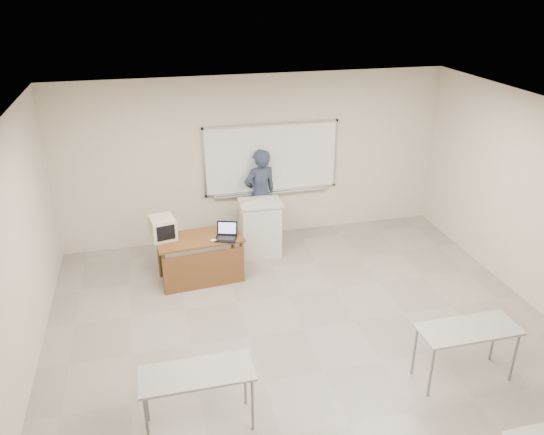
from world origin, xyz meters
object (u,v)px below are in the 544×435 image
object	(u,v)px
crt_monitor	(162,228)
laptop	(225,235)
podium	(260,228)
keyboard	(251,200)
instructor_desk	(201,253)
mouse	(213,240)
presenter	(260,194)
whiteboard	(271,159)

from	to	relation	value
crt_monitor	laptop	distance (m)	0.99
podium	keyboard	size ratio (longest dim) A/B	2.43
instructor_desk	laptop	distance (m)	0.49
instructor_desk	laptop	xyz separation A→B (m)	(0.40, -0.01, 0.28)
crt_monitor	mouse	size ratio (longest dim) A/B	4.17
podium	crt_monitor	xyz separation A→B (m)	(-1.67, -0.47, 0.42)
presenter	podium	bearing A→B (deg)	64.99
presenter	mouse	bearing A→B (deg)	41.51
podium	presenter	size ratio (longest dim) A/B	0.58
podium	mouse	xyz separation A→B (m)	(-0.92, -0.80, 0.27)
podium	mouse	distance (m)	1.25
laptop	presenter	size ratio (longest dim) A/B	0.19
whiteboard	keyboard	distance (m)	0.99
laptop	mouse	distance (m)	0.22
instructor_desk	keyboard	distance (m)	1.34
whiteboard	podium	world-z (taller)	whiteboard
instructor_desk	mouse	size ratio (longest dim) A/B	13.32
whiteboard	keyboard	size ratio (longest dim) A/B	6.05
whiteboard	podium	size ratio (longest dim) A/B	2.49
mouse	whiteboard	bearing A→B (deg)	33.50
instructor_desk	presenter	distance (m)	1.91
podium	presenter	bearing A→B (deg)	79.60
mouse	presenter	xyz separation A→B (m)	(1.08, 1.47, 0.09)
instructor_desk	podium	size ratio (longest dim) A/B	1.35
instructor_desk	keyboard	size ratio (longest dim) A/B	3.28
podium	keyboard	distance (m)	0.53
whiteboard	keyboard	world-z (taller)	whiteboard
podium	instructor_desk	bearing A→B (deg)	-145.38
podium	mouse	bearing A→B (deg)	-136.80
podium	laptop	size ratio (longest dim) A/B	3.07
podium	keyboard	bearing A→B (deg)	154.27
whiteboard	presenter	distance (m)	0.67
instructor_desk	mouse	world-z (taller)	mouse
podium	whiteboard	bearing A→B (deg)	65.61
whiteboard	presenter	xyz separation A→B (m)	(-0.24, -0.10, -0.62)
mouse	keyboard	world-z (taller)	keyboard
whiteboard	instructor_desk	world-z (taller)	whiteboard
whiteboard	podium	xyz separation A→B (m)	(-0.39, -0.77, -0.98)
instructor_desk	crt_monitor	size ratio (longest dim) A/B	3.19
mouse	presenter	world-z (taller)	presenter
crt_monitor	mouse	bearing A→B (deg)	-34.56
mouse	keyboard	distance (m)	1.20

